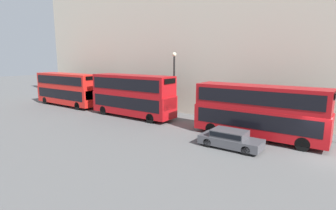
{
  "coord_description": "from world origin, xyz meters",
  "views": [
    {
      "loc": [
        -19.1,
        -1.37,
        6.37
      ],
      "look_at": [
        0.48,
        12.62,
        2.06
      ],
      "focal_mm": 28.0,
      "sensor_mm": 36.0,
      "label": 1
    }
  ],
  "objects_px": {
    "bus_second_in_queue": "(132,94)",
    "bus_third_in_queue": "(67,88)",
    "bus_leading": "(258,110)",
    "car_dark_sedan": "(230,138)",
    "pedestrian": "(128,103)"
  },
  "relations": [
    {
      "from": "bus_second_in_queue",
      "to": "bus_third_in_queue",
      "type": "relative_size",
      "value": 0.95
    },
    {
      "from": "bus_leading",
      "to": "car_dark_sedan",
      "type": "relative_size",
      "value": 2.3
    },
    {
      "from": "bus_second_in_queue",
      "to": "pedestrian",
      "type": "xyz_separation_m",
      "value": [
        2.64,
        3.31,
        -1.69
      ]
    },
    {
      "from": "bus_third_in_queue",
      "to": "car_dark_sedan",
      "type": "xyz_separation_m",
      "value": [
        -3.4,
        -24.64,
        -1.71
      ]
    },
    {
      "from": "bus_second_in_queue",
      "to": "bus_third_in_queue",
      "type": "bearing_deg",
      "value": 90.0
    },
    {
      "from": "bus_third_in_queue",
      "to": "bus_leading",
      "type": "bearing_deg",
      "value": -90.0
    },
    {
      "from": "bus_third_in_queue",
      "to": "pedestrian",
      "type": "xyz_separation_m",
      "value": [
        2.64,
        -8.65,
        -1.56
      ]
    },
    {
      "from": "bus_second_in_queue",
      "to": "bus_third_in_queue",
      "type": "xyz_separation_m",
      "value": [
        -0.0,
        11.95,
        -0.12
      ]
    },
    {
      "from": "bus_third_in_queue",
      "to": "pedestrian",
      "type": "distance_m",
      "value": 9.18
    },
    {
      "from": "bus_leading",
      "to": "car_dark_sedan",
      "type": "height_order",
      "value": "bus_leading"
    },
    {
      "from": "car_dark_sedan",
      "to": "pedestrian",
      "type": "relative_size",
      "value": 2.45
    },
    {
      "from": "bus_second_in_queue",
      "to": "pedestrian",
      "type": "relative_size",
      "value": 5.6
    },
    {
      "from": "car_dark_sedan",
      "to": "bus_leading",
      "type": "bearing_deg",
      "value": -14.71
    },
    {
      "from": "bus_second_in_queue",
      "to": "bus_leading",
      "type": "bearing_deg",
      "value": -90.0
    },
    {
      "from": "bus_second_in_queue",
      "to": "car_dark_sedan",
      "type": "xyz_separation_m",
      "value": [
        -3.4,
        -12.69,
        -1.83
      ]
    }
  ]
}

